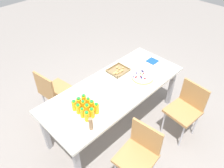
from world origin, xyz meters
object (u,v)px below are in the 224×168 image
juice_bottle_3 (82,113)px  napkin_stack (152,61)px  juice_bottle_5 (92,106)px  juice_bottle_7 (83,105)px  snack_tray (118,71)px  juice_bottle_0 (87,116)px  juice_bottle_11 (84,100)px  juice_bottle_8 (89,103)px  chair_far_left (53,90)px  cardboard_tube (91,124)px  chair_near_right (186,107)px  chair_near_left (139,152)px  juice_bottle_10 (79,103)px  juice_bottle_2 (97,108)px  juice_bottle_9 (74,105)px  plate_stack (115,90)px  juice_bottle_4 (87,109)px  juice_bottle_1 (92,113)px  juice_bottle_6 (78,109)px  fruit_pizza (142,77)px  party_table (115,91)px

juice_bottle_3 → napkin_stack: (1.49, 0.12, -0.06)m
juice_bottle_5 → juice_bottle_7: (-0.07, 0.08, -0.00)m
snack_tray → juice_bottle_0: bearing=-157.0°
juice_bottle_11 → juice_bottle_8: bearing=-88.0°
chair_far_left → cardboard_tube: bearing=-16.6°
chair_near_right → juice_bottle_8: (-1.07, 0.76, 0.30)m
napkin_stack → chair_near_left: bearing=-147.8°
juice_bottle_10 → snack_tray: bearing=10.4°
juice_bottle_2 → juice_bottle_5: same height
juice_bottle_9 → napkin_stack: 1.49m
chair_far_left → napkin_stack: bearing=52.8°
juice_bottle_10 → plate_stack: 0.52m
chair_near_right → juice_bottle_7: 1.41m
juice_bottle_3 → juice_bottle_4: juice_bottle_4 is taller
juice_bottle_1 → napkin_stack: (1.42, 0.19, -0.06)m
juice_bottle_10 → snack_tray: 0.86m
juice_bottle_1 → juice_bottle_2: juice_bottle_2 is taller
juice_bottle_0 → plate_stack: size_ratio=0.63×
chair_near_right → juice_bottle_4: size_ratio=5.94×
chair_far_left → chair_near_right: same height
chair_near_left → juice_bottle_6: size_ratio=6.17×
chair_near_right → cardboard_tube: bearing=74.0°
juice_bottle_4 → juice_bottle_7: bearing=86.4°
juice_bottle_3 → juice_bottle_6: size_ratio=1.03×
juice_bottle_0 → juice_bottle_4: size_ratio=0.97×
juice_bottle_7 → cardboard_tube: 0.31m
chair_near_left → juice_bottle_10: 0.90m
chair_far_left → juice_bottle_0: 1.03m
juice_bottle_0 → fruit_pizza: bearing=2.3°
juice_bottle_3 → napkin_stack: 1.50m
juice_bottle_2 → juice_bottle_5: (-0.01, 0.07, 0.00)m
juice_bottle_1 → juice_bottle_6: size_ratio=1.03×
chair_near_left → juice_bottle_10: juice_bottle_10 is taller
chair_near_left → snack_tray: chair_near_left is taller
chair_far_left → juice_bottle_9: 0.81m
snack_tray → juice_bottle_8: bearing=-162.6°
juice_bottle_0 → juice_bottle_3: 0.08m
juice_bottle_6 → juice_bottle_11: 0.16m
fruit_pizza → juice_bottle_6: bearing=173.5°
snack_tray → napkin_stack: 0.60m
juice_bottle_1 → cardboard_tube: (-0.12, -0.12, 0.02)m
juice_bottle_5 → chair_far_left: bearing=90.8°
party_table → fruit_pizza: size_ratio=6.60×
chair_near_right → juice_bottle_11: 1.40m
juice_bottle_2 → juice_bottle_6: bearing=134.8°
chair_near_left → juice_bottle_7: bearing=5.3°
juice_bottle_4 → juice_bottle_11: size_ratio=0.99×
juice_bottle_10 → plate_stack: size_ratio=0.65×
juice_bottle_6 → juice_bottle_9: size_ratio=0.93×
chair_near_left → juice_bottle_11: 0.89m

